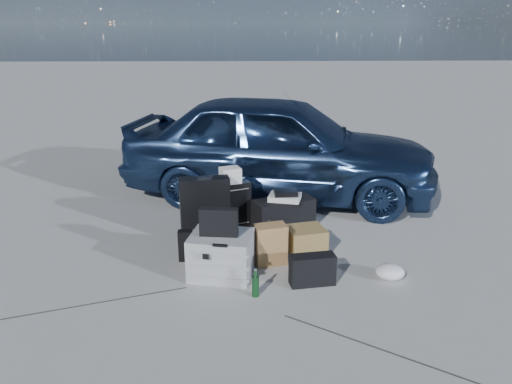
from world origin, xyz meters
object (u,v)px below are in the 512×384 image
(briefcase, at_px, (199,245))
(car, at_px, (279,146))
(duffel_bag, at_px, (283,214))
(pelican_case, at_px, (221,255))
(suitcase_right, at_px, (231,205))
(suitcase_left, at_px, (205,209))
(cardboard_box, at_px, (306,241))
(green_bottle, at_px, (255,283))

(briefcase, bearing_deg, car, 62.56)
(car, xyz_separation_m, duffel_bag, (-0.03, -1.22, -0.56))
(pelican_case, bearing_deg, suitcase_right, 97.73)
(suitcase_left, height_order, suitcase_right, suitcase_left)
(pelican_case, xyz_separation_m, suitcase_left, (-0.22, 0.91, 0.15))
(car, relative_size, duffel_bag, 5.91)
(car, distance_m, duffel_bag, 1.34)
(car, distance_m, pelican_case, 2.59)
(suitcase_right, relative_size, duffel_bag, 0.78)
(suitcase_right, bearing_deg, suitcase_left, -155.78)
(cardboard_box, bearing_deg, briefcase, -173.71)
(car, relative_size, green_bottle, 16.31)
(suitcase_left, bearing_deg, cardboard_box, -31.40)
(suitcase_right, bearing_deg, duffel_bag, -25.58)
(pelican_case, distance_m, briefcase, 0.43)
(duffel_bag, height_order, green_bottle, duffel_bag)
(car, distance_m, cardboard_box, 2.04)
(pelican_case, bearing_deg, cardboard_box, 38.54)
(suitcase_right, xyz_separation_m, duffel_bag, (0.65, -0.03, -0.10))
(pelican_case, bearing_deg, green_bottle, -41.38)
(pelican_case, distance_m, suitcase_right, 1.23)
(suitcase_right, bearing_deg, green_bottle, -104.53)
(briefcase, height_order, cardboard_box, briefcase)
(briefcase, distance_m, green_bottle, 0.96)
(car, bearing_deg, green_bottle, -175.36)
(briefcase, distance_m, cardboard_box, 1.16)
(pelican_case, bearing_deg, duffel_bag, 70.10)
(briefcase, bearing_deg, pelican_case, -55.74)
(pelican_case, xyz_separation_m, duffel_bag, (0.72, 1.20, -0.03))
(car, bearing_deg, duffel_bag, -168.30)
(briefcase, relative_size, suitcase_right, 0.75)
(duffel_bag, xyz_separation_m, cardboard_box, (0.19, -0.73, -0.04))
(car, bearing_deg, suitcase_right, 163.47)
(suitcase_right, height_order, green_bottle, suitcase_right)
(car, height_order, green_bottle, car)
(car, xyz_separation_m, suitcase_right, (-0.68, -1.19, -0.46))
(suitcase_left, distance_m, cardboard_box, 1.23)
(duffel_bag, relative_size, green_bottle, 2.76)
(briefcase, distance_m, suitcase_left, 0.60)
(cardboard_box, height_order, green_bottle, cardboard_box)
(pelican_case, height_order, duffel_bag, pelican_case)
(car, distance_m, green_bottle, 2.94)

